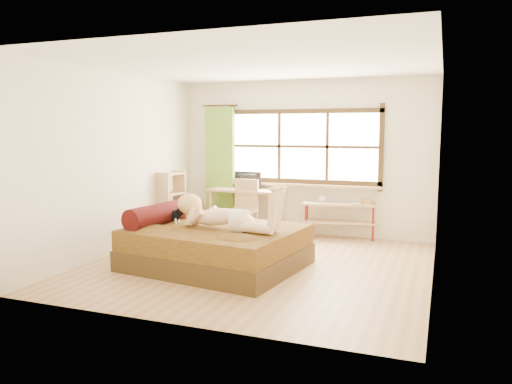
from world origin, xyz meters
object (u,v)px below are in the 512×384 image
at_px(chair, 244,205).
at_px(bookshelf, 171,204).
at_px(desk, 246,195).
at_px(pipe_shelf, 340,213).
at_px(woman, 224,205).
at_px(bed, 213,245).
at_px(kitten, 173,214).

xyz_separation_m(chair, bookshelf, (-1.22, -0.34, 0.01)).
height_order(desk, pipe_shelf, desk).
height_order(woman, desk, woman).
distance_m(woman, bookshelf, 2.36).
height_order(woman, pipe_shelf, woman).
distance_m(chair, bookshelf, 1.26).
bearing_deg(woman, bookshelf, 145.48).
bearing_deg(woman, pipe_shelf, 74.10).
distance_m(bed, woman, 0.61).
xyz_separation_m(bed, pipe_shelf, (1.27, 2.35, 0.15)).
xyz_separation_m(woman, desk, (-0.62, 2.28, -0.18)).
xyz_separation_m(kitten, pipe_shelf, (1.93, 2.26, -0.22)).
bearing_deg(pipe_shelf, desk, 174.86).
bearing_deg(chair, woman, -69.66).
distance_m(woman, desk, 2.37).
bearing_deg(chair, bed, -75.17).
relative_size(woman, kitten, 4.67).
bearing_deg(woman, chair, 112.77).
distance_m(kitten, desk, 2.15).
bearing_deg(kitten, woman, -1.85).
bearing_deg(bed, desk, 108.50).
relative_size(woman, chair, 1.52).
height_order(chair, bookshelf, bookshelf).
height_order(bed, kitten, bed).
distance_m(kitten, pipe_shelf, 2.98).
distance_m(woman, kitten, 0.90).
relative_size(kitten, desk, 0.25).
bearing_deg(desk, pipe_shelf, 9.66).
height_order(chair, pipe_shelf, chair).
distance_m(desk, bookshelf, 1.32).
relative_size(bed, chair, 2.39).
relative_size(woman, bookshelf, 1.36).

